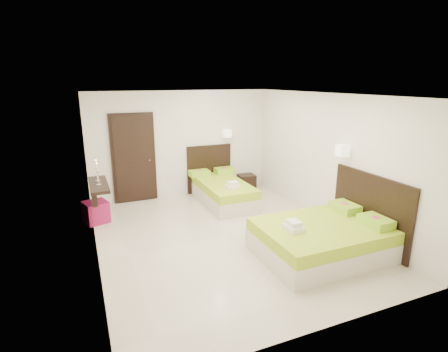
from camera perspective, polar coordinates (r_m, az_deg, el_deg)
name	(u,v)px	position (r m, az deg, el deg)	size (l,w,h in m)	color
floor	(225,237)	(6.64, 0.21, -9.92)	(5.50, 5.50, 0.00)	beige
bed_single	(222,189)	(8.38, -0.33, -2.22)	(1.18, 1.97, 1.63)	beige
bed_double	(325,237)	(6.17, 16.23, -9.51)	(2.07, 1.76, 1.70)	beige
nightstand	(246,182)	(9.42, 3.68, -0.91)	(0.44, 0.39, 0.39)	black
ottoman	(96,212)	(7.68, -20.15, -5.52)	(0.44, 0.44, 0.44)	maroon
door	(134,159)	(8.49, -14.52, 2.76)	(1.02, 0.15, 2.14)	black
console_shelf	(98,185)	(7.41, -19.87, -1.39)	(0.35, 1.20, 0.78)	black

